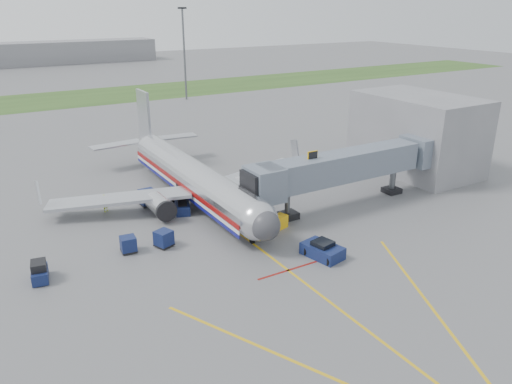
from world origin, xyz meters
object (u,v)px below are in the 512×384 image
pushback_tug (322,250)px  ramp_worker (105,203)px  belt_loader (182,205)px  airliner (193,177)px  baggage_tug (40,272)px

pushback_tug → ramp_worker: size_ratio=2.08×
pushback_tug → belt_loader: 17.50m
airliner → baggage_tug: 20.94m
baggage_tug → belt_loader: size_ratio=0.54×
airliner → baggage_tug: (-18.18, -10.21, -1.91)m
belt_loader → ramp_worker: size_ratio=2.46×
airliner → ramp_worker: 9.95m
belt_loader → pushback_tug: bearing=-68.2°
baggage_tug → ramp_worker: 14.42m
pushback_tug → baggage_tug: bearing=158.9°
baggage_tug → ramp_worker: bearing=54.0°
airliner → belt_loader: size_ratio=7.60×
ramp_worker → belt_loader: bearing=-60.6°
baggage_tug → belt_loader: 17.48m
pushback_tug → ramp_worker: 24.41m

